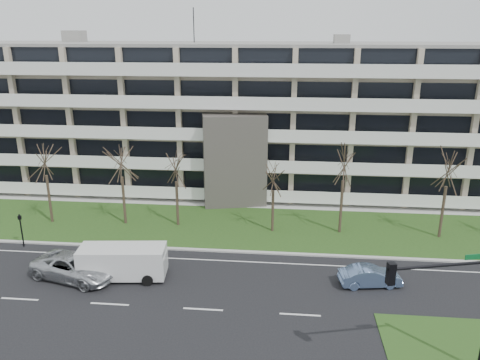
# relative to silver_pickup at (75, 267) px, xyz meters

# --- Properties ---
(ground) EXTENTS (160.00, 160.00, 0.00)m
(ground) POSITION_rel_silver_pickup_xyz_m (9.54, -2.97, -0.85)
(ground) COLOR black
(ground) RESTS_ON ground
(grass_verge) EXTENTS (90.00, 10.00, 0.06)m
(grass_verge) POSITION_rel_silver_pickup_xyz_m (9.54, 10.03, -0.82)
(grass_verge) COLOR #1D4517
(grass_verge) RESTS_ON ground
(curb) EXTENTS (90.00, 0.35, 0.12)m
(curb) POSITION_rel_silver_pickup_xyz_m (9.54, 5.03, -0.79)
(curb) COLOR #B2B2AD
(curb) RESTS_ON ground
(sidewalk) EXTENTS (90.00, 2.00, 0.08)m
(sidewalk) POSITION_rel_silver_pickup_xyz_m (9.54, 15.53, -0.81)
(sidewalk) COLOR #B2B2AD
(sidewalk) RESTS_ON ground
(grass_median) EXTENTS (7.00, 5.00, 0.06)m
(grass_median) POSITION_rel_silver_pickup_xyz_m (23.54, -4.97, -0.82)
(grass_median) COLOR #1D4517
(grass_median) RESTS_ON ground
(lane_edge_line) EXTENTS (90.00, 0.12, 0.01)m
(lane_edge_line) POSITION_rel_silver_pickup_xyz_m (9.54, 3.53, -0.85)
(lane_edge_line) COLOR white
(lane_edge_line) RESTS_ON ground
(apartment_building) EXTENTS (60.50, 15.10, 18.75)m
(apartment_building) POSITION_rel_silver_pickup_xyz_m (9.53, 22.35, 6.76)
(apartment_building) COLOR #BDB293
(apartment_building) RESTS_ON ground
(silver_pickup) EXTENTS (6.68, 4.38, 1.71)m
(silver_pickup) POSITION_rel_silver_pickup_xyz_m (0.00, 0.00, 0.00)
(silver_pickup) COLOR #B7BABF
(silver_pickup) RESTS_ON ground
(blue_sedan) EXTENTS (4.34, 2.10, 1.37)m
(blue_sedan) POSITION_rel_silver_pickup_xyz_m (20.31, 0.99, -0.17)
(blue_sedan) COLOR #6580B0
(blue_sedan) RESTS_ON ground
(white_van) EXTENTS (6.13, 2.91, 2.30)m
(white_van) POSITION_rel_silver_pickup_xyz_m (3.41, 0.41, 0.52)
(white_van) COLOR silver
(white_van) RESTS_ON ground
(traffic_signal) EXTENTS (5.62, 1.72, 6.68)m
(traffic_signal) POSITION_rel_silver_pickup_xyz_m (22.65, -7.47, 3.47)
(traffic_signal) COLOR black
(traffic_signal) RESTS_ON ground
(pedestrian_signal) EXTENTS (0.31, 0.27, 2.78)m
(pedestrian_signal) POSITION_rel_silver_pickup_xyz_m (-6.31, 4.40, 0.91)
(pedestrian_signal) COLOR black
(pedestrian_signal) RESTS_ON ground
(tree_1) EXTENTS (3.96, 3.96, 7.93)m
(tree_1) POSITION_rel_silver_pickup_xyz_m (-6.41, 9.39, 5.31)
(tree_1) COLOR #382B21
(tree_1) RESTS_ON ground
(tree_2) EXTENTS (3.92, 3.92, 7.84)m
(tree_2) POSITION_rel_silver_pickup_xyz_m (0.30, 9.70, 5.24)
(tree_2) COLOR #382B21
(tree_2) RESTS_ON ground
(tree_3) EXTENTS (3.64, 3.64, 7.29)m
(tree_3) POSITION_rel_silver_pickup_xyz_m (5.07, 9.80, 4.81)
(tree_3) COLOR #382B21
(tree_3) RESTS_ON ground
(tree_4) EXTENTS (3.32, 3.32, 6.63)m
(tree_4) POSITION_rel_silver_pickup_xyz_m (13.45, 9.31, 4.30)
(tree_4) COLOR #382B21
(tree_4) RESTS_ON ground
(tree_5) EXTENTS (4.17, 4.17, 8.34)m
(tree_5) POSITION_rel_silver_pickup_xyz_m (19.19, 9.60, 5.64)
(tree_5) COLOR #382B21
(tree_5) RESTS_ON ground
(tree_6) EXTENTS (4.03, 4.03, 8.05)m
(tree_6) POSITION_rel_silver_pickup_xyz_m (27.40, 9.41, 5.41)
(tree_6) COLOR #382B21
(tree_6) RESTS_ON ground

